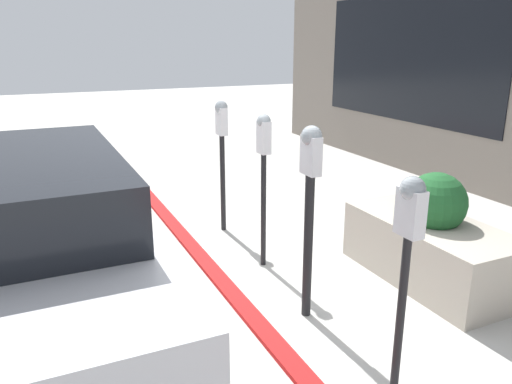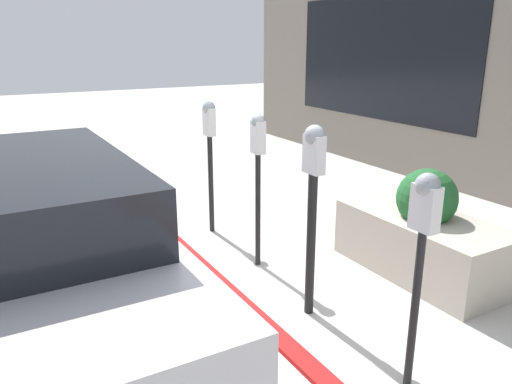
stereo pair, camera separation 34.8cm
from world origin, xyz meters
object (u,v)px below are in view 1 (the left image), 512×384
parking_meter_middle (264,159)px  planter_box (431,242)px  parking_meter_nearest (408,239)px  parked_car_front (9,250)px  parking_meter_fourth (222,139)px  parking_meter_second (310,191)px

parking_meter_middle → planter_box: bearing=-126.2°
parking_meter_nearest → planter_box: (1.19, -1.40, -0.72)m
parking_meter_middle → parked_car_front: parking_meter_middle is taller
parking_meter_fourth → planter_box: 2.55m
parking_meter_fourth → planter_box: parking_meter_fourth is taller
parking_meter_second → parked_car_front: (0.45, 2.17, -0.27)m
parking_meter_nearest → parking_meter_second: bearing=0.1°
parking_meter_middle → parked_car_front: bearing=104.6°
parking_meter_second → parked_car_front: size_ratio=0.39×
parking_meter_fourth → parked_car_front: bearing=126.8°
planter_box → parked_car_front: size_ratio=0.41×
parking_meter_nearest → planter_box: size_ratio=0.88×
parking_meter_nearest → parking_meter_fourth: (3.25, -0.08, 0.02)m
parking_meter_fourth → planter_box: size_ratio=0.92×
parking_meter_middle → parking_meter_nearest: bearing=177.5°
parking_meter_middle → parking_meter_fourth: bearing=0.6°
parking_meter_middle → planter_box: 1.78m
parking_meter_middle → planter_box: (-0.96, -1.31, -0.73)m
parking_meter_second → planter_box: parking_meter_second is taller
parking_meter_second → parking_meter_fourth: bearing=-2.2°
parking_meter_nearest → parking_meter_middle: parking_meter_middle is taller
parked_car_front → parking_meter_fourth: bearing=-53.0°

